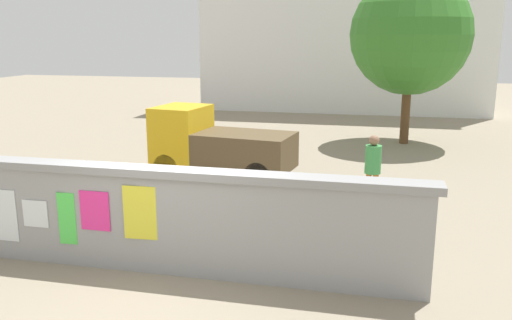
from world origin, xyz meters
name	(u,v)px	position (x,y,z in m)	size (l,w,h in m)	color
ground	(271,160)	(0.00, 8.00, 0.00)	(60.00, 60.00, 0.00)	gray
poster_wall	(169,219)	(-0.01, 0.00, 0.87)	(8.01, 0.42, 1.68)	#969696
auto_rickshaw_truck	(216,145)	(-0.98, 5.59, 0.90)	(3.77, 1.99, 1.85)	black
motorcycle	(99,183)	(-2.88, 2.98, 0.46)	(1.88, 0.65, 0.87)	black
bicycle_near	(356,227)	(2.79, 1.70, 0.36)	(1.66, 0.57, 0.95)	black
bicycle_far	(187,209)	(-0.44, 1.95, 0.36)	(1.65, 0.61, 0.95)	black
person_walking	(373,165)	(3.01, 3.88, 0.99)	(0.48, 0.48, 1.62)	#BF6626
tree_roadside	(410,35)	(3.99, 11.52, 3.67)	(4.00, 4.00, 5.68)	brown
building_background	(345,12)	(1.25, 20.13, 4.77)	(14.09, 4.41, 9.50)	white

